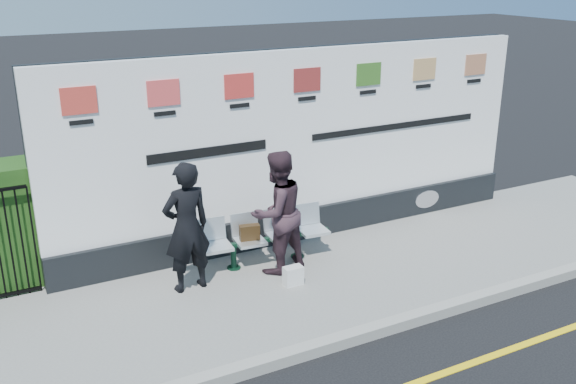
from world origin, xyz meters
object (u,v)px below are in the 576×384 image
(billboard, at_px, (304,159))
(bench, at_px, (266,250))
(woman_right, at_px, (277,212))
(woman_left, at_px, (187,227))

(billboard, xyz_separation_m, bench, (-0.97, -0.62, -1.09))
(billboard, height_order, bench, billboard)
(billboard, relative_size, woman_right, 4.50)
(bench, relative_size, woman_right, 1.08)
(bench, bearing_deg, billboard, 37.36)
(billboard, xyz_separation_m, woman_right, (-0.92, -0.90, -0.41))
(billboard, height_order, woman_left, billboard)
(bench, xyz_separation_m, woman_right, (0.05, -0.28, 0.68))
(billboard, relative_size, woman_left, 4.44)
(woman_left, bearing_deg, bench, -175.58)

